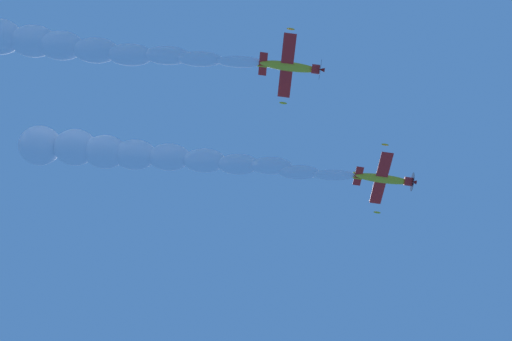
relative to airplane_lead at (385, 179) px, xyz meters
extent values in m
ellipsoid|color=gold|center=(-0.04, -0.27, 0.02)|extent=(2.34, 7.39, 2.15)
cylinder|color=red|center=(0.46, 3.00, -0.34)|extent=(1.56, 1.21, 1.54)
cone|color=red|center=(0.57, 3.70, -0.41)|extent=(0.78, 0.87, 0.76)
cylinder|color=#3F3F47|center=(0.55, 3.54, -0.40)|extent=(3.19, 0.55, 3.18)
cube|color=red|center=(-0.02, -0.51, -0.13)|extent=(8.87, 2.85, 3.21)
ellipsoid|color=gold|center=(-4.27, -0.01, -1.54)|extent=(0.45, 1.03, 0.43)
ellipsoid|color=gold|center=(4.24, -1.01, 1.29)|extent=(0.45, 1.03, 0.43)
cube|color=red|center=(-0.54, -3.39, 0.42)|extent=(3.24, 1.46, 1.24)
cube|color=gold|center=(-0.71, -3.38, 0.94)|extent=(0.66, 1.28, 1.30)
ellipsoid|color=#1E232D|center=(-0.12, 0.12, 0.41)|extent=(1.14, 1.78, 1.07)
ellipsoid|color=gold|center=(12.01, -15.90, 0.37)|extent=(2.32, 7.39, 2.19)
cylinder|color=red|center=(12.52, -12.63, -0.02)|extent=(1.55, 1.22, 1.53)
cone|color=red|center=(12.62, -11.93, -0.11)|extent=(0.77, 0.87, 0.76)
cylinder|color=#3F3F47|center=(12.60, -12.09, -0.09)|extent=(3.16, 0.58, 3.14)
cube|color=red|center=(12.03, -16.14, 0.22)|extent=(8.93, 2.86, 3.00)
ellipsoid|color=gold|center=(7.74, -15.64, -1.09)|extent=(0.44, 1.03, 0.44)
ellipsoid|color=gold|center=(16.32, -16.65, 1.53)|extent=(0.44, 1.03, 0.44)
cube|color=red|center=(11.52, -19.02, 0.79)|extent=(3.26, 1.46, 1.17)
cube|color=gold|center=(11.36, -19.00, 1.32)|extent=(0.63, 1.30, 1.32)
ellipsoid|color=#1E232D|center=(11.94, -15.51, 0.76)|extent=(1.13, 1.78, 1.07)
ellipsoid|color=white|center=(-1.19, -6.52, 0.69)|extent=(2.31, 5.98, 2.00)
ellipsoid|color=white|center=(-1.91, -11.05, 0.97)|extent=(2.75, 6.09, 2.44)
ellipsoid|color=white|center=(-2.02, -14.86, 1.47)|extent=(3.20, 6.20, 2.88)
ellipsoid|color=white|center=(-2.89, -19.13, 1.77)|extent=(3.64, 6.31, 3.32)
ellipsoid|color=white|center=(-3.57, -23.60, 2.28)|extent=(4.08, 6.43, 3.76)
ellipsoid|color=white|center=(-4.37, -28.31, 2.87)|extent=(4.53, 6.54, 4.20)
ellipsoid|color=white|center=(-5.16, -32.88, 3.20)|extent=(4.97, 6.65, 4.64)
ellipsoid|color=white|center=(-5.74, -36.88, 3.47)|extent=(5.42, 6.76, 5.08)
ellipsoid|color=white|center=(-6.26, -41.01, 4.11)|extent=(5.86, 6.87, 5.52)
ellipsoid|color=white|center=(-7.31, -45.84, 4.70)|extent=(6.30, 6.98, 5.96)
ellipsoid|color=white|center=(11.12, -21.90, 1.00)|extent=(2.31, 5.98, 2.00)
ellipsoid|color=white|center=(10.30, -26.71, 1.39)|extent=(2.75, 6.09, 2.44)
ellipsoid|color=white|center=(9.67, -30.79, 2.00)|extent=(3.20, 6.20, 2.88)
ellipsoid|color=white|center=(8.71, -35.31, 2.16)|extent=(3.64, 6.31, 3.32)
ellipsoid|color=white|center=(8.16, -39.66, 2.70)|extent=(4.08, 6.43, 3.76)
ellipsoid|color=white|center=(7.67, -44.07, 3.20)|extent=(4.53, 6.54, 4.20)
ellipsoid|color=white|center=(7.30, -47.66, 3.79)|extent=(4.97, 6.65, 4.64)
camera|label=1|loc=(35.28, -25.18, -82.54)|focal=48.96mm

